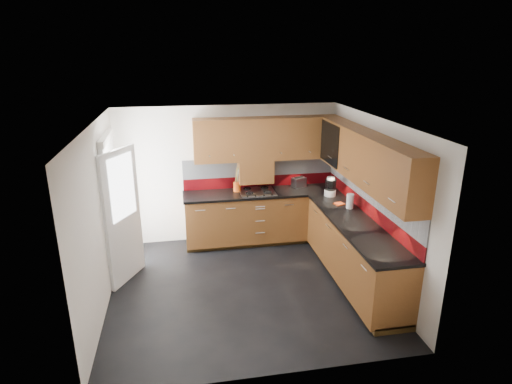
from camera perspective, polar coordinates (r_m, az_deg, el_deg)
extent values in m
cube|color=black|center=(6.38, -1.47, -12.62)|extent=(4.00, 3.80, 0.02)
cube|color=white|center=(5.52, -1.68, 9.77)|extent=(4.00, 3.80, 0.10)
cube|color=silver|center=(7.58, -3.70, 2.51)|extent=(4.00, 0.08, 2.64)
cube|color=silver|center=(4.21, 2.36, -11.32)|extent=(4.00, 0.08, 2.64)
cube|color=silver|center=(5.89, -20.58, -3.48)|extent=(0.08, 3.80, 2.64)
cube|color=silver|center=(6.41, 15.84, -1.22)|extent=(0.08, 3.80, 2.64)
cube|color=#563013|center=(7.57, 0.86, -3.26)|extent=(2.70, 0.60, 0.95)
cube|color=brown|center=(6.47, 12.92, -7.77)|extent=(0.60, 2.60, 0.95)
cube|color=#402C12|center=(7.77, 0.80, -6.09)|extent=(2.70, 0.54, 0.10)
cube|color=#402C12|center=(6.68, 12.90, -11.01)|extent=(0.54, 2.60, 0.10)
cube|color=black|center=(7.41, 0.82, -0.10)|extent=(2.72, 0.62, 0.04)
cube|color=black|center=(6.27, 13.20, -4.21)|extent=(0.62, 2.60, 0.04)
cube|color=maroon|center=(7.65, 0.47, 1.46)|extent=(2.70, 0.02, 0.20)
cube|color=#B1B5BA|center=(7.58, 0.47, 3.41)|extent=(2.70, 0.02, 0.34)
cube|color=maroon|center=(6.61, 14.57, -1.98)|extent=(0.02, 3.20, 0.20)
cube|color=#B1B5BA|center=(6.52, 14.76, 0.24)|extent=(0.02, 3.20, 0.34)
cube|color=#563013|center=(7.33, 1.48, 7.14)|extent=(2.50, 0.33, 0.72)
cube|color=brown|center=(6.17, 14.50, 4.36)|extent=(0.33, 2.87, 0.72)
cube|color=silver|center=(7.17, 0.58, 5.18)|extent=(1.80, 0.01, 0.16)
cube|color=silver|center=(6.12, 12.97, 2.33)|extent=(0.01, 2.00, 0.16)
cube|color=#563013|center=(7.42, -0.07, 2.85)|extent=(0.60, 0.33, 0.40)
cube|color=black|center=(7.04, 9.76, 6.40)|extent=(0.01, 0.80, 0.66)
cube|color=#FFD18C|center=(7.15, 12.10, 6.44)|extent=(0.01, 0.76, 0.64)
cube|color=black|center=(7.10, 11.09, 6.58)|extent=(0.29, 0.76, 0.01)
cylinder|color=black|center=(6.85, 11.89, 6.96)|extent=(0.07, 0.07, 0.16)
cylinder|color=black|center=(6.99, 11.44, 7.21)|extent=(0.07, 0.07, 0.16)
cylinder|color=white|center=(7.12, 11.00, 7.46)|extent=(0.07, 0.07, 0.16)
cylinder|color=black|center=(7.26, 10.58, 7.69)|extent=(0.07, 0.07, 0.16)
cube|color=white|center=(6.77, -18.52, -2.04)|extent=(0.06, 0.95, 2.04)
cube|color=white|center=(6.43, -17.31, -3.21)|extent=(0.42, 0.73, 1.98)
cube|color=white|center=(6.28, -17.43, 0.62)|extent=(0.28, 0.50, 0.90)
cube|color=silver|center=(7.37, 0.15, 0.05)|extent=(0.60, 0.52, 0.02)
torus|color=black|center=(7.22, -0.89, -0.14)|extent=(0.13, 0.13, 0.02)
torus|color=black|center=(7.28, 1.53, 0.00)|extent=(0.13, 0.13, 0.02)
torus|color=black|center=(7.46, -1.20, 0.47)|extent=(0.13, 0.13, 0.02)
torus|color=black|center=(7.51, 1.14, 0.60)|extent=(0.13, 0.13, 0.02)
cube|color=black|center=(7.14, 0.51, -0.49)|extent=(0.46, 0.04, 0.02)
cylinder|color=#E45515|center=(7.41, -2.54, 0.69)|extent=(0.13, 0.13, 0.16)
cylinder|color=olive|center=(7.37, -2.54, 2.19)|extent=(0.06, 0.03, 0.32)
cylinder|color=olive|center=(7.37, -2.47, 2.10)|extent=(0.05, 0.04, 0.30)
cylinder|color=olive|center=(7.37, -2.60, 2.27)|extent=(0.06, 0.02, 0.34)
cylinder|color=olive|center=(7.37, -2.42, 2.01)|extent=(0.03, 0.05, 0.27)
cylinder|color=olive|center=(7.37, -2.68, 2.13)|extent=(0.05, 0.04, 0.31)
cube|color=silver|center=(7.68, 5.73, 1.31)|extent=(0.28, 0.24, 0.17)
cube|color=black|center=(7.66, 5.75, 1.95)|extent=(0.18, 0.10, 0.01)
cube|color=black|center=(7.69, 5.67, 2.03)|extent=(0.18, 0.10, 0.01)
cylinder|color=white|center=(7.29, 9.84, -0.08)|extent=(0.20, 0.20, 0.11)
cylinder|color=black|center=(7.25, 9.90, 0.98)|extent=(0.18, 0.18, 0.17)
cylinder|color=white|center=(7.22, 9.95, 1.80)|extent=(0.13, 0.13, 0.04)
cylinder|color=white|center=(6.76, 12.42, -1.21)|extent=(0.15, 0.15, 0.23)
cube|color=#DE4A18|center=(6.93, 11.04, -1.56)|extent=(0.18, 0.17, 0.02)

